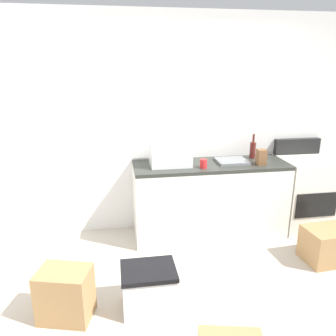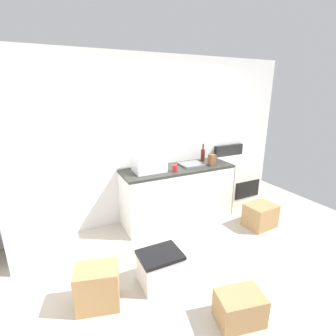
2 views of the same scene
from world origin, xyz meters
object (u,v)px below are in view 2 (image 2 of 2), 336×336
object	(u,v)px
cardboard_box_medium	(240,308)
cardboard_box_small	(260,215)
storage_bin	(160,268)
stove_oven	(235,181)
microwave	(149,163)
cardboard_box_large	(98,287)
wine_bottle	(203,155)
coffee_mug	(175,168)
knife_block	(212,160)
refrigerator	(32,192)

from	to	relation	value
cardboard_box_medium	cardboard_box_small	world-z (taller)	cardboard_box_small
storage_bin	stove_oven	bearing A→B (deg)	30.30
cardboard_box_small	storage_bin	xyz separation A→B (m)	(-1.93, -0.42, 0.01)
microwave	cardboard_box_large	distance (m)	1.83
wine_bottle	coffee_mug	distance (m)	0.77
microwave	stove_oven	bearing A→B (deg)	-0.58
stove_oven	knife_block	size ratio (longest dim) A/B	6.11
knife_block	storage_bin	xyz separation A→B (m)	(-1.42, -1.08, -0.80)
cardboard_box_large	cardboard_box_small	world-z (taller)	cardboard_box_large
stove_oven	cardboard_box_small	world-z (taller)	stove_oven
cardboard_box_large	cardboard_box_small	bearing A→B (deg)	9.32
wine_bottle	cardboard_box_small	distance (m)	1.35
stove_oven	cardboard_box_large	bearing A→B (deg)	-156.11
microwave	wine_bottle	xyz separation A→B (m)	(1.05, 0.13, -0.03)
cardboard_box_large	microwave	bearing A→B (deg)	49.28
cardboard_box_medium	storage_bin	xyz separation A→B (m)	(-0.46, 0.77, 0.04)
storage_bin	cardboard_box_large	bearing A→B (deg)	-179.43
stove_oven	wine_bottle	world-z (taller)	wine_bottle
knife_block	storage_bin	world-z (taller)	knife_block
stove_oven	cardboard_box_small	size ratio (longest dim) A/B	2.45
refrigerator	coffee_mug	xyz separation A→B (m)	(1.92, -0.11, 0.06)
refrigerator	cardboard_box_large	xyz separation A→B (m)	(0.50, -1.17, -0.67)
cardboard_box_large	coffee_mug	bearing A→B (deg)	36.89
knife_block	cardboard_box_large	distance (m)	2.49
microwave	coffee_mug	bearing A→B (deg)	-27.45
wine_bottle	storage_bin	bearing A→B (deg)	-136.46
coffee_mug	knife_block	bearing A→B (deg)	1.64
cardboard_box_medium	cardboard_box_large	bearing A→B (deg)	146.10
cardboard_box_small	wine_bottle	bearing A→B (deg)	117.26
microwave	storage_bin	bearing A→B (deg)	-107.44
cardboard_box_small	stove_oven	bearing A→B (deg)	78.64
microwave	cardboard_box_large	world-z (taller)	microwave
stove_oven	coffee_mug	distance (m)	1.44
stove_oven	wine_bottle	bearing A→B (deg)	167.16
wine_bottle	knife_block	bearing A→B (deg)	-93.30
stove_oven	knife_block	distance (m)	0.86
coffee_mug	cardboard_box_small	bearing A→B (deg)	-28.08
stove_oven	cardboard_box_medium	size ratio (longest dim) A/B	2.59
stove_oven	cardboard_box_large	distance (m)	3.04
cardboard_box_medium	cardboard_box_small	size ratio (longest dim) A/B	0.95
stove_oven	cardboard_box_large	world-z (taller)	stove_oven
coffee_mug	cardboard_box_large	bearing A→B (deg)	-143.11
cardboard_box_large	cardboard_box_medium	distance (m)	1.37
knife_block	storage_bin	bearing A→B (deg)	-142.87
wine_bottle	cardboard_box_small	size ratio (longest dim) A/B	0.67
coffee_mug	cardboard_box_large	size ratio (longest dim) A/B	0.23
refrigerator	knife_block	distance (m)	2.61
microwave	storage_bin	world-z (taller)	microwave
refrigerator	microwave	size ratio (longest dim) A/B	3.85
stove_oven	cardboard_box_small	xyz separation A→B (m)	(-0.16, -0.80, -0.28)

